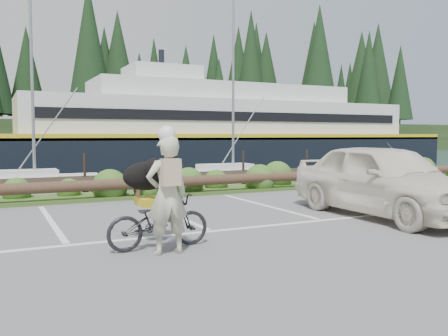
# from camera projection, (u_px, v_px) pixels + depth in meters

# --- Properties ---
(ground) EXTENTS (72.00, 72.00, 0.00)m
(ground) POSITION_uv_depth(u_px,v_px,m) (203.00, 228.00, 9.27)
(ground) COLOR #565658
(harbor_backdrop) EXTENTS (170.00, 160.00, 30.00)m
(harbor_backdrop) POSITION_uv_depth(u_px,v_px,m) (19.00, 146.00, 79.72)
(harbor_backdrop) COLOR #1B3642
(harbor_backdrop) RESTS_ON ground
(vegetation_strip) EXTENTS (34.00, 1.60, 0.10)m
(vegetation_strip) POSITION_uv_depth(u_px,v_px,m) (131.00, 195.00, 14.02)
(vegetation_strip) COLOR #3D5B21
(vegetation_strip) RESTS_ON ground
(log_rail) EXTENTS (32.00, 0.30, 0.60)m
(log_rail) POSITION_uv_depth(u_px,v_px,m) (138.00, 199.00, 13.39)
(log_rail) COLOR #443021
(log_rail) RESTS_ON ground
(bicycle) EXTENTS (1.70, 0.63, 0.88)m
(bicycle) POSITION_uv_depth(u_px,v_px,m) (159.00, 221.00, 7.57)
(bicycle) COLOR black
(bicycle) RESTS_ON ground
(cyclist) EXTENTS (0.67, 0.45, 1.81)m
(cyclist) POSITION_uv_depth(u_px,v_px,m) (167.00, 195.00, 7.19)
(cyclist) COLOR #BDBBA0
(cyclist) RESTS_ON ground
(dog) EXTENTS (0.43, 0.85, 0.49)m
(dog) POSITION_uv_depth(u_px,v_px,m) (147.00, 176.00, 7.99)
(dog) COLOR black
(dog) RESTS_ON bicycle
(parked_car) EXTENTS (2.05, 4.88, 1.65)m
(parked_car) POSITION_uv_depth(u_px,v_px,m) (384.00, 180.00, 10.56)
(parked_car) COLOR silver
(parked_car) RESTS_ON ground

